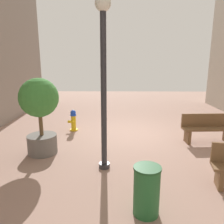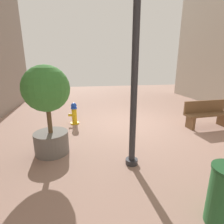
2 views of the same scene
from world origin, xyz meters
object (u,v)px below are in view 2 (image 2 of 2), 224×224
Objects in this scene: bench_near at (206,113)px; street_lamp at (135,48)px; fire_hydrant at (74,113)px; planter_tree at (48,102)px.

bench_near is 4.36m from street_lamp.
street_lamp is (-1.36, 3.06, 2.11)m from fire_hydrant.
planter_tree is at bearing 76.76° from fire_hydrant.
fire_hydrant is at bearing -103.24° from planter_tree.
bench_near is 0.42× the size of street_lamp.
bench_near is 0.77× the size of planter_tree.
street_lamp reaches higher than bench_near.
bench_near is at bearing -169.05° from planter_tree.
planter_tree is at bearing 10.95° from bench_near.
fire_hydrant is 0.37× the size of planter_tree.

